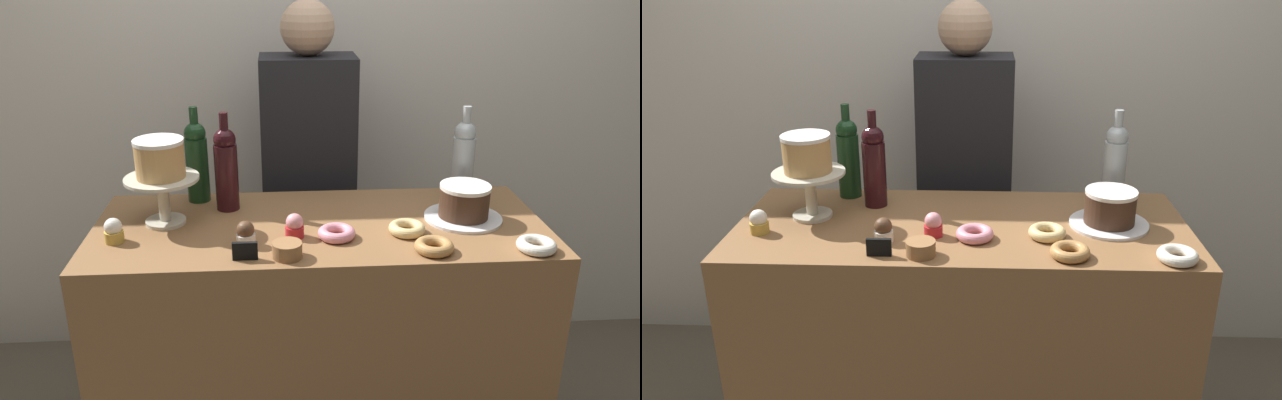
% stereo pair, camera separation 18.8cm
% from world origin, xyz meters
% --- Properties ---
extents(back_wall, '(6.00, 0.05, 2.60)m').
position_xyz_m(back_wall, '(0.00, 0.87, 1.30)').
color(back_wall, silver).
rests_on(back_wall, ground_plane).
extents(display_counter, '(1.41, 0.59, 0.96)m').
position_xyz_m(display_counter, '(0.00, 0.00, 0.48)').
color(display_counter, brown).
rests_on(display_counter, ground_plane).
extents(cake_stand_pedestal, '(0.23, 0.23, 0.15)m').
position_xyz_m(cake_stand_pedestal, '(-0.48, 0.04, 1.06)').
color(cake_stand_pedestal, beige).
rests_on(cake_stand_pedestal, display_counter).
extents(white_layer_cake, '(0.15, 0.15, 0.12)m').
position_xyz_m(white_layer_cake, '(-0.48, 0.04, 1.17)').
color(white_layer_cake, tan).
rests_on(white_layer_cake, cake_stand_pedestal).
extents(silver_serving_platter, '(0.24, 0.24, 0.01)m').
position_xyz_m(silver_serving_platter, '(0.46, 0.01, 0.96)').
color(silver_serving_platter, white).
rests_on(silver_serving_platter, display_counter).
extents(chocolate_round_cake, '(0.16, 0.16, 0.11)m').
position_xyz_m(chocolate_round_cake, '(0.46, 0.01, 1.02)').
color(chocolate_round_cake, '#3D2619').
rests_on(chocolate_round_cake, silver_serving_platter).
extents(wine_bottle_green, '(0.08, 0.08, 0.33)m').
position_xyz_m(wine_bottle_green, '(-0.40, 0.23, 1.10)').
color(wine_bottle_green, '#193D1E').
rests_on(wine_bottle_green, display_counter).
extents(wine_bottle_dark_red, '(0.08, 0.08, 0.33)m').
position_xyz_m(wine_bottle_dark_red, '(-0.30, 0.15, 1.10)').
color(wine_bottle_dark_red, black).
rests_on(wine_bottle_dark_red, display_counter).
extents(wine_bottle_clear, '(0.08, 0.08, 0.33)m').
position_xyz_m(wine_bottle_clear, '(0.50, 0.18, 1.10)').
color(wine_bottle_clear, '#B2BCC1').
rests_on(wine_bottle_clear, display_counter).
extents(cupcake_chocolate, '(0.06, 0.06, 0.07)m').
position_xyz_m(cupcake_chocolate, '(-0.22, -0.14, 0.99)').
color(cupcake_chocolate, white).
rests_on(cupcake_chocolate, display_counter).
extents(cupcake_vanilla, '(0.06, 0.06, 0.07)m').
position_xyz_m(cupcake_vanilla, '(-0.61, -0.09, 0.99)').
color(cupcake_vanilla, gold).
rests_on(cupcake_vanilla, display_counter).
extents(cupcake_strawberry, '(0.06, 0.06, 0.07)m').
position_xyz_m(cupcake_strawberry, '(-0.08, -0.09, 0.99)').
color(cupcake_strawberry, red).
rests_on(cupcake_strawberry, display_counter).
extents(donut_sugar, '(0.11, 0.11, 0.03)m').
position_xyz_m(donut_sugar, '(0.60, -0.23, 0.97)').
color(donut_sugar, silver).
rests_on(donut_sugar, display_counter).
extents(donut_pink, '(0.11, 0.11, 0.03)m').
position_xyz_m(donut_pink, '(0.04, -0.11, 0.97)').
color(donut_pink, pink).
rests_on(donut_pink, display_counter).
extents(donut_maple, '(0.11, 0.11, 0.03)m').
position_xyz_m(donut_maple, '(0.31, -0.22, 0.97)').
color(donut_maple, '#B27F47').
rests_on(donut_maple, display_counter).
extents(donut_glazed, '(0.11, 0.11, 0.03)m').
position_xyz_m(donut_glazed, '(0.26, -0.09, 0.97)').
color(donut_glazed, '#E0C17F').
rests_on(donut_glazed, display_counter).
extents(cookie_stack, '(0.08, 0.08, 0.04)m').
position_xyz_m(cookie_stack, '(-0.11, -0.22, 0.98)').
color(cookie_stack, olive).
rests_on(cookie_stack, display_counter).
extents(price_sign_chalkboard, '(0.07, 0.01, 0.05)m').
position_xyz_m(price_sign_chalkboard, '(-0.22, -0.23, 0.98)').
color(price_sign_chalkboard, black).
rests_on(price_sign_chalkboard, display_counter).
extents(barista_figure, '(0.36, 0.22, 1.60)m').
position_xyz_m(barista_figure, '(-0.01, 0.53, 0.84)').
color(barista_figure, black).
rests_on(barista_figure, ground_plane).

